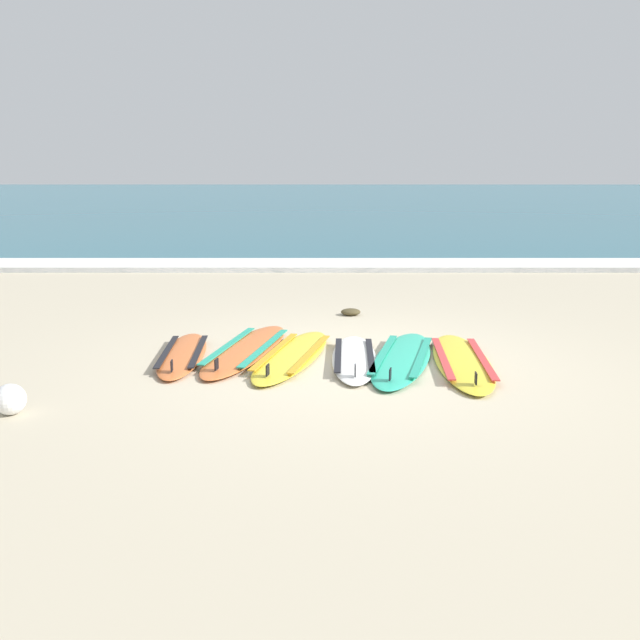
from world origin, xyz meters
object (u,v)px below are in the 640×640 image
surfboard_2 (291,355)px  surfboard_3 (353,358)px  surfboard_4 (400,358)px  beach_ball (8,400)px  surfboard_0 (181,354)px  surfboard_1 (245,349)px  surfboard_5 (460,361)px

surfboard_2 → surfboard_3: bearing=-9.2°
surfboard_4 → beach_ball: beach_ball is taller
surfboard_2 → surfboard_0: bearing=178.1°
surfboard_3 → surfboard_0: bearing=175.5°
surfboard_1 → surfboard_3: size_ratio=1.26×
surfboard_2 → surfboard_4: (1.18, -0.12, -0.00)m
surfboard_2 → surfboard_3: size_ratio=1.19×
surfboard_0 → surfboard_4: bearing=-3.7°
surfboard_0 → surfboard_3: same height
surfboard_0 → surfboard_2: same height
surfboard_1 → surfboard_4: same height
surfboard_2 → surfboard_4: 1.19m
surfboard_2 → surfboard_5: bearing=-7.0°
beach_ball → surfboard_1: bearing=47.8°
surfboard_2 → surfboard_4: same height
surfboard_1 → surfboard_2: (0.53, -0.25, 0.00)m
surfboard_5 → beach_ball: 4.39m
surfboard_2 → surfboard_5: 1.82m
surfboard_0 → surfboard_2: bearing=-1.9°
surfboard_0 → surfboard_1: bearing=17.1°
surfboard_2 → beach_ball: bearing=-143.3°
surfboard_0 → surfboard_2: (1.20, -0.04, -0.00)m
surfboard_0 → surfboard_2: size_ratio=0.84×
surfboard_0 → surfboard_3: size_ratio=0.99×
surfboard_5 → surfboard_4: bearing=170.3°
surfboard_1 → surfboard_5: size_ratio=1.05×
surfboard_0 → surfboard_5: bearing=-5.0°
surfboard_4 → beach_ball: bearing=-155.3°
surfboard_1 → beach_ball: beach_ball is taller
surfboard_0 → surfboard_5: (3.01, -0.26, -0.00)m
surfboard_5 → surfboard_1: bearing=168.6°
surfboard_0 → surfboard_1: same height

